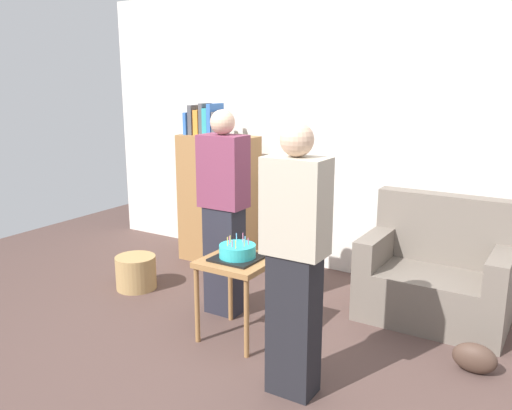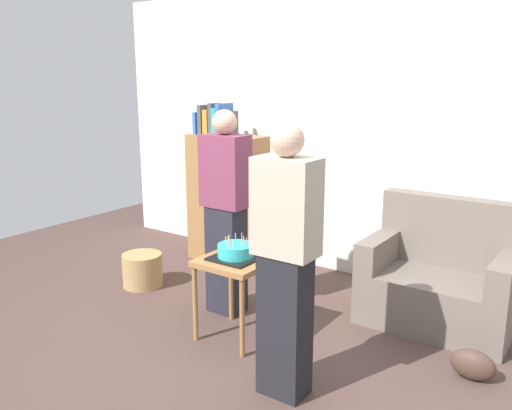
% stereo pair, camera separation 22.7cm
% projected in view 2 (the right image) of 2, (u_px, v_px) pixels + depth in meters
% --- Properties ---
extents(ground_plane, '(8.00, 8.00, 0.00)m').
position_uv_depth(ground_plane, '(237.00, 365.00, 3.57)').
color(ground_plane, '#4C3833').
extents(wall_back, '(6.00, 0.10, 2.70)m').
position_uv_depth(wall_back, '(371.00, 135.00, 4.89)').
color(wall_back, silver).
rests_on(wall_back, ground_plane).
extents(couch, '(1.10, 0.70, 0.96)m').
position_uv_depth(couch, '(441.00, 281.00, 4.13)').
color(couch, '#6B6056').
rests_on(couch, ground_plane).
extents(bookshelf, '(0.80, 0.36, 1.61)m').
position_uv_depth(bookshelf, '(227.00, 196.00, 5.46)').
color(bookshelf, olive).
rests_on(bookshelf, ground_plane).
extents(side_table, '(0.48, 0.48, 0.61)m').
position_uv_depth(side_table, '(236.00, 271.00, 3.85)').
color(side_table, olive).
rests_on(side_table, ground_plane).
extents(birthday_cake, '(0.32, 0.32, 0.17)m').
position_uv_depth(birthday_cake, '(236.00, 252.00, 3.81)').
color(birthday_cake, black).
rests_on(birthday_cake, side_table).
extents(person_blowing_candles, '(0.36, 0.22, 1.63)m').
position_uv_depth(person_blowing_candles, '(226.00, 212.00, 4.21)').
color(person_blowing_candles, '#23232D').
rests_on(person_blowing_candles, ground_plane).
extents(person_holding_cake, '(0.36, 0.22, 1.63)m').
position_uv_depth(person_holding_cake, '(286.00, 262.00, 3.07)').
color(person_holding_cake, black).
rests_on(person_holding_cake, ground_plane).
extents(wicker_basket, '(0.36, 0.36, 0.30)m').
position_uv_depth(wicker_basket, '(142.00, 270.00, 4.90)').
color(wicker_basket, '#A88451').
rests_on(wicker_basket, ground_plane).
extents(handbag, '(0.28, 0.14, 0.20)m').
position_uv_depth(handbag, '(473.00, 365.00, 3.38)').
color(handbag, '#473328').
rests_on(handbag, ground_plane).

